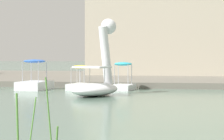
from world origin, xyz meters
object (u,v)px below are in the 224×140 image
object	(u,v)px
pedal_boat_yellow	(81,82)
pedal_boat_cyan	(123,81)
pedal_boat_blue	(35,81)
swan_boat	(98,77)

from	to	relation	value
pedal_boat_yellow	pedal_boat_cyan	bearing A→B (deg)	1.65
pedal_boat_yellow	pedal_boat_blue	xyz separation A→B (m)	(-2.52, -0.45, 0.05)
pedal_boat_cyan	pedal_boat_yellow	xyz separation A→B (m)	(-2.39, -0.07, -0.05)
pedal_boat_blue	swan_boat	bearing A→B (deg)	-37.23
pedal_boat_cyan	pedal_boat_yellow	size ratio (longest dim) A/B	0.88
swan_boat	pedal_boat_blue	world-z (taller)	swan_boat
swan_boat	pedal_boat_yellow	world-z (taller)	swan_boat
swan_boat	pedal_boat_yellow	size ratio (longest dim) A/B	1.77
pedal_boat_yellow	swan_boat	bearing A→B (deg)	-64.59
pedal_boat_cyan	pedal_boat_yellow	bearing A→B (deg)	-178.35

